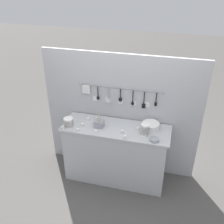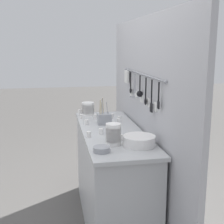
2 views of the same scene
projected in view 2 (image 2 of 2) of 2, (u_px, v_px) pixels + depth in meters
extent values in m
plane|color=#514F4C|center=(112.00, 223.00, 3.00)|extent=(20.00, 20.00, 0.00)
cube|color=#B7BABC|center=(112.00, 132.00, 2.80)|extent=(1.55, 0.53, 0.03)
cube|color=#B7BABC|center=(112.00, 179.00, 2.90)|extent=(1.48, 0.51, 0.89)
cube|color=#B2B2B7|center=(144.00, 125.00, 2.85)|extent=(2.35, 0.04, 1.91)
cylinder|color=#93969E|center=(142.00, 74.00, 2.75)|extent=(1.22, 0.01, 0.01)
sphere|color=#93969E|center=(126.00, 69.00, 3.33)|extent=(0.02, 0.02, 0.02)
sphere|color=#93969E|center=(166.00, 82.00, 2.16)|extent=(0.02, 0.02, 0.02)
cube|color=silver|center=(127.00, 77.00, 3.25)|extent=(0.12, 0.02, 0.13)
cylinder|color=#93969E|center=(128.00, 70.00, 3.24)|extent=(0.00, 0.01, 0.02)
cylinder|color=black|center=(131.00, 80.00, 3.08)|extent=(0.01, 0.01, 0.16)
ellipsoid|color=black|center=(131.00, 90.00, 3.11)|extent=(0.04, 0.02, 0.06)
cylinder|color=#93969E|center=(132.00, 72.00, 3.07)|extent=(0.01, 0.01, 0.02)
cylinder|color=#93969E|center=(135.00, 83.00, 2.93)|extent=(0.01, 0.01, 0.18)
torus|color=#93969E|center=(135.00, 97.00, 2.96)|extent=(0.10, 0.10, 0.01)
cylinder|color=#93969E|center=(136.00, 73.00, 2.91)|extent=(0.01, 0.01, 0.02)
cylinder|color=black|center=(140.00, 84.00, 2.76)|extent=(0.01, 0.01, 0.14)
sphere|color=black|center=(140.00, 94.00, 2.78)|extent=(0.06, 0.06, 0.06)
cylinder|color=#93969E|center=(141.00, 75.00, 2.75)|extent=(0.01, 0.01, 0.02)
cylinder|color=black|center=(146.00, 88.00, 2.59)|extent=(0.01, 0.01, 0.18)
ellipsoid|color=black|center=(145.00, 102.00, 2.61)|extent=(0.04, 0.02, 0.06)
cylinder|color=#93969E|center=(147.00, 77.00, 2.57)|extent=(0.01, 0.01, 0.02)
cylinder|color=black|center=(152.00, 92.00, 2.44)|extent=(0.01, 0.01, 0.19)
cube|color=black|center=(151.00, 108.00, 2.46)|extent=(0.05, 0.01, 0.07)
cylinder|color=#93969E|center=(153.00, 79.00, 2.42)|extent=(0.01, 0.01, 0.02)
cylinder|color=black|center=(159.00, 92.00, 2.27)|extent=(0.01, 0.01, 0.14)
cube|color=black|center=(158.00, 105.00, 2.29)|extent=(0.04, 0.01, 0.06)
cylinder|color=#93969E|center=(161.00, 81.00, 2.26)|extent=(0.00, 0.01, 0.02)
cube|color=white|center=(131.00, 92.00, 3.16)|extent=(0.07, 0.01, 0.07)
cube|color=white|center=(136.00, 95.00, 2.98)|extent=(0.07, 0.01, 0.07)
cube|color=white|center=(142.00, 99.00, 2.79)|extent=(0.07, 0.01, 0.07)
cube|color=white|center=(148.00, 102.00, 2.61)|extent=(0.07, 0.01, 0.07)
cube|color=white|center=(156.00, 107.00, 2.42)|extent=(0.07, 0.01, 0.07)
cylinder|color=white|center=(88.00, 113.00, 3.40)|extent=(0.13, 0.13, 0.04)
cylinder|color=white|center=(88.00, 111.00, 3.40)|extent=(0.13, 0.13, 0.04)
cylinder|color=white|center=(88.00, 109.00, 3.39)|extent=(0.13, 0.13, 0.04)
cylinder|color=white|center=(88.00, 106.00, 3.39)|extent=(0.13, 0.13, 0.04)
cylinder|color=white|center=(88.00, 104.00, 3.38)|extent=(0.13, 0.13, 0.04)
cylinder|color=white|center=(113.00, 141.00, 2.38)|extent=(0.12, 0.12, 0.05)
cylinder|color=white|center=(113.00, 138.00, 2.38)|extent=(0.12, 0.12, 0.05)
cylinder|color=white|center=(113.00, 134.00, 2.37)|extent=(0.12, 0.12, 0.05)
cylinder|color=white|center=(113.00, 131.00, 2.36)|extent=(0.12, 0.12, 0.05)
cylinder|color=white|center=(113.00, 127.00, 2.36)|extent=(0.12, 0.12, 0.05)
cylinder|color=white|center=(139.00, 145.00, 2.36)|extent=(0.25, 0.25, 0.01)
cylinder|color=white|center=(139.00, 144.00, 2.36)|extent=(0.25, 0.25, 0.01)
cylinder|color=white|center=(139.00, 143.00, 2.36)|extent=(0.25, 0.25, 0.01)
cylinder|color=white|center=(139.00, 142.00, 2.36)|extent=(0.25, 0.25, 0.01)
cylinder|color=white|center=(139.00, 141.00, 2.36)|extent=(0.25, 0.25, 0.01)
cylinder|color=white|center=(139.00, 140.00, 2.36)|extent=(0.25, 0.25, 0.01)
cylinder|color=white|center=(139.00, 139.00, 2.35)|extent=(0.25, 0.25, 0.01)
cylinder|color=white|center=(139.00, 137.00, 2.35)|extent=(0.25, 0.25, 0.01)
cylinder|color=white|center=(139.00, 136.00, 2.35)|extent=(0.25, 0.25, 0.01)
cylinder|color=#93969E|center=(102.00, 149.00, 2.22)|extent=(0.12, 0.12, 0.04)
cube|color=#93969E|center=(104.00, 119.00, 3.01)|extent=(0.13, 0.13, 0.10)
cylinder|color=#93969E|center=(102.00, 109.00, 2.98)|extent=(0.01, 0.01, 0.20)
cylinder|color=#C6B793|center=(101.00, 110.00, 2.95)|extent=(0.02, 0.01, 0.19)
cylinder|color=#93969E|center=(108.00, 110.00, 2.98)|extent=(0.02, 0.03, 0.17)
cylinder|color=#C6B793|center=(103.00, 108.00, 3.02)|extent=(0.01, 0.02, 0.20)
cylinder|color=#C6B793|center=(100.00, 109.00, 2.98)|extent=(0.02, 0.01, 0.20)
cylinder|color=#C6B793|center=(101.00, 110.00, 3.01)|extent=(0.02, 0.01, 0.16)
cylinder|color=white|center=(120.00, 137.00, 2.50)|extent=(0.04, 0.04, 0.05)
cylinder|color=white|center=(95.00, 116.00, 3.23)|extent=(0.04, 0.04, 0.05)
cylinder|color=white|center=(81.00, 116.00, 3.22)|extent=(0.04, 0.04, 0.05)
cylinder|color=white|center=(101.00, 131.00, 2.67)|extent=(0.04, 0.04, 0.05)
cylinder|color=white|center=(80.00, 112.00, 3.44)|extent=(0.04, 0.04, 0.05)
cylinder|color=white|center=(89.00, 134.00, 2.58)|extent=(0.04, 0.04, 0.05)
cylinder|color=white|center=(119.00, 121.00, 3.05)|extent=(0.04, 0.04, 0.05)
cylinder|color=white|center=(112.00, 116.00, 3.24)|extent=(0.04, 0.04, 0.05)
cylinder|color=white|center=(86.00, 122.00, 2.99)|extent=(0.04, 0.04, 0.05)
cylinder|color=white|center=(119.00, 119.00, 3.13)|extent=(0.04, 0.04, 0.05)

